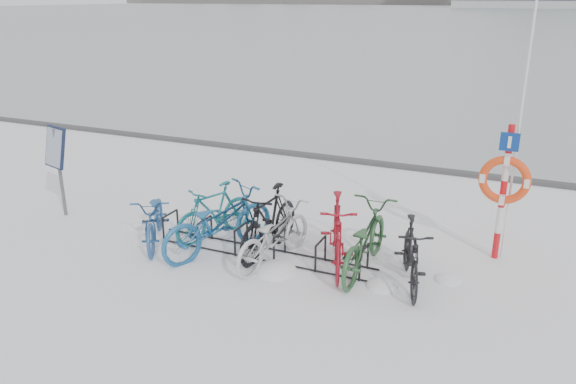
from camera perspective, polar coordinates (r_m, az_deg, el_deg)
name	(u,v)px	position (r m, az deg, el deg)	size (l,w,h in m)	color
ground	(260,254)	(9.52, -2.83, -6.32)	(900.00, 900.00, 0.00)	white
ice_sheet	(533,12)	(162.74, 23.63, 16.38)	(400.00, 298.00, 0.02)	#A0ACB5
quay_edge	(363,162)	(14.67, 7.58, 3.07)	(400.00, 0.25, 0.10)	#3F3F42
bike_rack	(260,244)	(9.45, -2.85, -5.33)	(4.00, 0.48, 0.46)	black
info_board	(56,152)	(11.61, -22.50, 3.74)	(0.64, 0.39, 1.79)	#595B5E
lifebuoy_station	(505,180)	(9.46, 21.17, 1.14)	(0.79, 0.22, 4.09)	red
bike_0	(155,216)	(10.08, -13.36, -2.41)	(0.63, 1.82, 0.95)	#265189
bike_1	(214,210)	(10.09, -7.52, -1.82)	(0.48, 1.69, 1.01)	#166570
bike_2	(218,220)	(9.46, -7.10, -2.83)	(0.76, 2.19, 1.15)	#1D598E
bike_3	(269,219)	(9.41, -1.93, -2.79)	(0.54, 1.92, 1.15)	black
bike_4	(273,233)	(9.08, -1.49, -4.15)	(0.67, 1.92, 1.01)	silver
bike_5	(337,231)	(8.94, 5.02, -4.02)	(0.55, 1.96, 1.18)	maroon
bike_6	(364,238)	(8.89, 7.76, -4.60)	(0.72, 2.06, 1.08)	#2B552F
bike_7	(411,252)	(8.58, 12.42, -6.00)	(0.48, 1.71, 1.03)	black
snow_drifts	(274,259)	(9.33, -1.39, -6.86)	(6.13, 1.66, 0.24)	white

